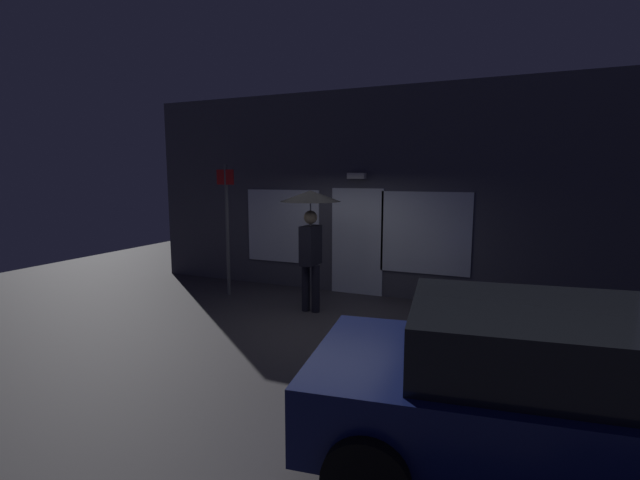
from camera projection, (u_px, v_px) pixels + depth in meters
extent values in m
plane|color=#38353A|center=(314.00, 325.00, 7.43)|extent=(18.00, 18.00, 0.00)
cube|color=#4C4C56|center=(360.00, 193.00, 9.28)|extent=(9.89, 0.30, 4.18)
cube|color=white|center=(357.00, 242.00, 9.26)|extent=(1.10, 0.04, 2.20)
cube|color=white|center=(283.00, 226.00, 9.90)|extent=(1.74, 0.04, 1.60)
cube|color=white|center=(425.00, 233.00, 8.68)|extent=(1.74, 0.04, 1.60)
cube|color=white|center=(357.00, 176.00, 9.00)|extent=(0.36, 0.16, 0.12)
cylinder|color=black|center=(316.00, 289.00, 8.08)|extent=(0.15, 0.15, 0.87)
cylinder|color=black|center=(306.00, 287.00, 8.16)|extent=(0.15, 0.15, 0.87)
cube|color=black|center=(311.00, 245.00, 8.01)|extent=(0.26, 0.47, 0.70)
cube|color=silver|center=(304.00, 245.00, 8.06)|extent=(0.03, 0.14, 0.56)
cube|color=#B28C19|center=(304.00, 246.00, 8.06)|extent=(0.03, 0.05, 0.45)
sphere|color=tan|center=(311.00, 217.00, 7.94)|extent=(0.24, 0.24, 0.24)
cylinder|color=slate|center=(311.00, 217.00, 7.94)|extent=(0.02, 0.02, 0.94)
cone|color=black|center=(310.00, 196.00, 7.89)|extent=(1.08, 1.08, 0.20)
cube|color=navy|center=(543.00, 405.00, 3.67)|extent=(4.03, 2.33, 0.63)
cube|color=black|center=(548.00, 339.00, 3.59)|extent=(2.33, 1.89, 0.50)
cylinder|color=black|center=(395.00, 371.00, 4.94)|extent=(0.66, 0.30, 0.64)
cylinder|color=black|center=(367.00, 478.00, 3.18)|extent=(0.66, 0.30, 0.64)
cylinder|color=#595B60|center=(227.00, 231.00, 9.14)|extent=(0.07, 0.07, 2.68)
cube|color=red|center=(225.00, 177.00, 8.97)|extent=(0.40, 0.02, 0.30)
cylinder|color=#B2A899|center=(439.00, 300.00, 8.01)|extent=(0.24, 0.24, 0.50)
cylinder|color=slate|center=(517.00, 312.00, 7.07)|extent=(0.20, 0.20, 0.63)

